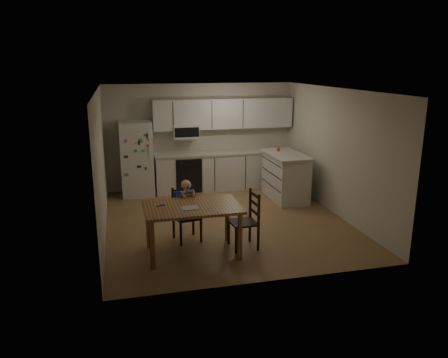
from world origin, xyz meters
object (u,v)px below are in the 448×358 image
Objects in this scene: kitchen_island at (285,176)px; dining_table at (192,212)px; refrigerator at (137,159)px; red_cup at (278,149)px; chair_booster at (186,204)px; chair_side at (249,216)px.

kitchen_island reaches higher than dining_table.
red_cup is (3.12, -0.77, 0.22)m from refrigerator.
refrigerator reaches higher than chair_booster.
kitchen_island is at bearing 24.01° from chair_booster.
refrigerator is 2.96m from chair_booster.
chair_booster is at bearing -124.17° from chair_side.
chair_side is (1.62, -3.44, -0.31)m from refrigerator.
refrigerator is 3.56m from dining_table.
kitchen_island is at bearing -76.88° from red_cup.
red_cup is 3.26m from chair_booster.
refrigerator is at bearing 161.45° from kitchen_island.
dining_table is 0.62m from chair_booster.
chair_side is at bearing -64.72° from refrigerator.
kitchen_island is at bearing 43.93° from dining_table.
dining_table is (-2.44, -2.72, -0.38)m from red_cup.
red_cup is 3.68m from dining_table.
kitchen_island is 2.84m from chair_side.
chair_booster is (-2.52, -1.81, 0.13)m from kitchen_island.
red_cup is at bearing 29.08° from chair_booster.
chair_booster reaches higher than chair_side.
dining_table is (0.68, -3.49, -0.15)m from refrigerator.
dining_table is 1.58× the size of chair_side.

